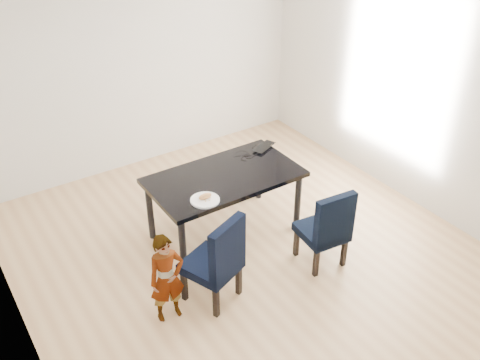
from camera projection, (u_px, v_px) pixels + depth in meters
floor at (250, 256)px, 5.67m from camera, size 4.50×5.00×0.01m
wall_back at (139, 65)px, 6.72m from camera, size 4.50×0.01×2.70m
wall_right at (417, 91)px, 6.01m from camera, size 0.01×5.00×2.70m
dining_table at (225, 205)px, 5.82m from camera, size 1.60×0.90×0.75m
chair_left at (211, 258)px, 4.92m from camera, size 0.59×0.60×0.94m
chair_right at (322, 225)px, 5.38m from camera, size 0.48×0.50×0.90m
child at (167, 278)px, 4.72m from camera, size 0.35×0.24×0.90m
plate at (205, 200)px, 5.22m from camera, size 0.31×0.31×0.02m
sandwich at (205, 196)px, 5.21m from camera, size 0.15×0.11×0.06m
laptop at (261, 146)px, 6.14m from camera, size 0.37×0.31×0.03m
cable_tangle at (247, 158)px, 5.94m from camera, size 0.17×0.17×0.01m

